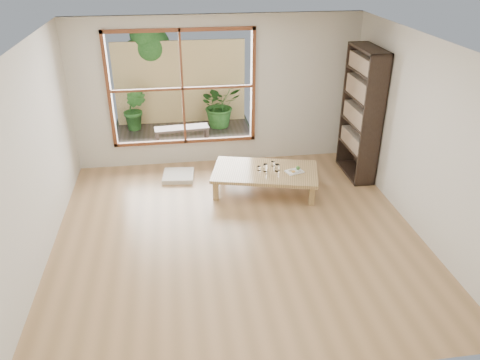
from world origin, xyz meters
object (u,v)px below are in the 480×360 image
object	(u,v)px
bookshelf	(361,114)
garden_bench	(182,130)
low_table	(265,173)
food_tray	(295,171)

from	to	relation	value
bookshelf	garden_bench	size ratio (longest dim) A/B	2.01
low_table	food_tray	distance (m)	0.48
bookshelf	food_tray	distance (m)	1.50
bookshelf	food_tray	world-z (taller)	bookshelf
garden_bench	low_table	bearing A→B (deg)	-64.37
bookshelf	food_tray	size ratio (longest dim) A/B	7.02
low_table	garden_bench	world-z (taller)	low_table
low_table	garden_bench	bearing A→B (deg)	135.07
food_tray	garden_bench	size ratio (longest dim) A/B	0.29
food_tray	garden_bench	xyz separation A→B (m)	(-1.73, 2.26, -0.08)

